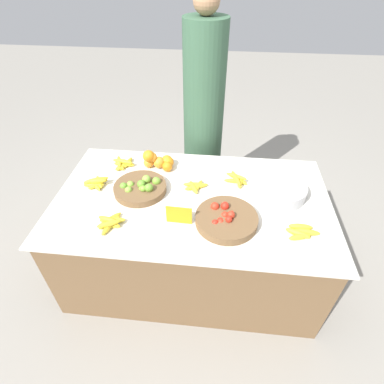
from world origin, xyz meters
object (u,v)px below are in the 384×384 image
lime_bowl (141,187)px  price_sign (179,215)px  tomato_basket (226,219)px  metal_bowl (279,190)px  vendor_person (203,123)px

lime_bowl → price_sign: price_sign is taller
tomato_basket → lime_bowl: bearing=157.6°
lime_bowl → price_sign: (0.28, -0.26, 0.03)m
metal_bowl → price_sign: (-0.59, -0.31, 0.02)m
lime_bowl → tomato_basket: bearing=-22.4°
tomato_basket → price_sign: size_ratio=2.41×
price_sign → vendor_person: size_ratio=0.09×
lime_bowl → metal_bowl: size_ratio=1.03×
tomato_basket → metal_bowl: 0.43m
price_sign → vendor_person: vendor_person is taller
lime_bowl → tomato_basket: size_ratio=0.94×
lime_bowl → tomato_basket: (0.55, -0.23, -0.00)m
metal_bowl → price_sign: bearing=-152.6°
price_sign → lime_bowl: bearing=140.1°
price_sign → metal_bowl: bearing=29.5°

